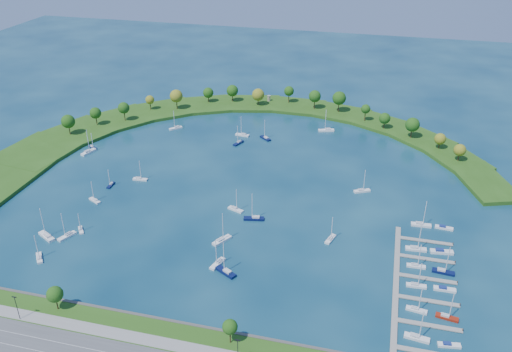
% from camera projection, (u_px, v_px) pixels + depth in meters
% --- Properties ---
extents(ground, '(700.00, 700.00, 0.00)m').
position_uv_depth(ground, '(244.00, 186.00, 276.70)').
color(ground, '#082B46').
rests_on(ground, ground).
extents(breakwater, '(286.74, 247.64, 2.00)m').
position_uv_depth(breakwater, '(193.00, 138.00, 328.02)').
color(breakwater, '#295316').
rests_on(breakwater, ground).
extents(breakwater_trees, '(236.53, 96.18, 14.35)m').
position_uv_depth(breakwater_trees, '(262.00, 106.00, 350.50)').
color(breakwater_trees, '#382314').
rests_on(breakwater_trees, breakwater).
extents(harbor_tower, '(2.60, 2.60, 4.04)m').
position_uv_depth(harbor_tower, '(269.00, 98.00, 381.53)').
color(harbor_tower, gray).
rests_on(harbor_tower, breakwater).
extents(dock_system, '(24.28, 82.00, 1.60)m').
position_uv_depth(dock_system, '(415.00, 287.00, 205.69)').
color(dock_system, gray).
rests_on(dock_system, ground).
extents(moored_boat_0, '(8.54, 5.92, 12.33)m').
position_uv_depth(moored_boat_0, '(362.00, 190.00, 270.98)').
color(moored_boat_0, white).
rests_on(moored_boat_0, ground).
extents(moored_boat_1, '(5.25, 6.11, 9.31)m').
position_uv_depth(moored_boat_1, '(81.00, 229.00, 239.98)').
color(moored_boat_1, white).
rests_on(moored_boat_1, ground).
extents(moored_boat_2, '(10.08, 7.26, 14.65)m').
position_uv_depth(moored_boat_2, '(47.00, 236.00, 235.23)').
color(moored_boat_2, white).
rests_on(moored_boat_2, ground).
extents(moored_boat_3, '(7.47, 5.25, 10.82)m').
position_uv_depth(moored_boat_3, '(95.00, 200.00, 262.70)').
color(moored_boat_3, white).
rests_on(moored_boat_3, ground).
extents(moored_boat_4, '(8.32, 5.05, 11.84)m').
position_uv_depth(moored_boat_4, '(236.00, 209.00, 255.30)').
color(moored_boat_4, white).
rests_on(moored_boat_4, ground).
extents(moored_boat_5, '(9.86, 7.11, 14.34)m').
position_uv_depth(moored_boat_5, '(226.00, 271.00, 213.37)').
color(moored_boat_5, '#0A1340').
rests_on(moored_boat_5, ground).
extents(moored_boat_6, '(10.27, 5.77, 14.56)m').
position_uv_depth(moored_boat_6, '(326.00, 130.00, 339.10)').
color(moored_boat_6, white).
rests_on(moored_boat_6, ground).
extents(moored_boat_7, '(4.76, 8.83, 12.51)m').
position_uv_depth(moored_boat_7, '(218.00, 263.00, 218.30)').
color(moored_boat_7, white).
rests_on(moored_boat_7, ground).
extents(moored_boat_8, '(4.36, 8.06, 11.41)m').
position_uv_depth(moored_boat_8, '(331.00, 238.00, 233.63)').
color(moored_boat_8, white).
rests_on(moored_boat_8, ground).
extents(moored_boat_9, '(5.56, 8.86, 12.64)m').
position_uv_depth(moored_boat_9, '(67.00, 235.00, 235.59)').
color(moored_boat_9, white).
rests_on(moored_boat_9, ground).
extents(moored_boat_10, '(8.09, 7.20, 12.48)m').
position_uv_depth(moored_boat_10, '(265.00, 138.00, 328.37)').
color(moored_boat_10, '#0A1340').
rests_on(moored_boat_10, ground).
extents(moored_boat_11, '(7.08, 9.56, 13.98)m').
position_uv_depth(moored_boat_11, '(222.00, 240.00, 232.60)').
color(moored_boat_11, white).
rests_on(moored_boat_11, ground).
extents(moored_boat_12, '(5.53, 10.27, 14.54)m').
position_uv_depth(moored_boat_12, '(88.00, 152.00, 310.94)').
color(moored_boat_12, white).
rests_on(moored_boat_12, ground).
extents(moored_boat_13, '(5.09, 8.44, 12.01)m').
position_uv_depth(moored_boat_13, '(238.00, 142.00, 322.28)').
color(moored_boat_13, '#0A1340').
rests_on(moored_boat_13, ground).
extents(moored_boat_14, '(6.84, 4.74, 9.89)m').
position_uv_depth(moored_boat_14, '(93.00, 147.00, 316.95)').
color(moored_boat_14, '#0A1340').
rests_on(moored_boat_14, ground).
extents(moored_boat_15, '(9.80, 4.51, 13.90)m').
position_uv_depth(moored_boat_15, '(254.00, 218.00, 248.10)').
color(moored_boat_15, '#0A1340').
rests_on(moored_boat_15, ground).
extents(moored_boat_16, '(2.08, 6.63, 9.65)m').
position_uv_depth(moored_boat_16, '(111.00, 184.00, 276.58)').
color(moored_boat_16, '#0A1340').
rests_on(moored_boat_16, ground).
extents(moored_boat_17, '(6.44, 7.34, 11.27)m').
position_uv_depth(moored_boat_17, '(39.00, 257.00, 221.69)').
color(moored_boat_17, white).
rests_on(moored_boat_17, ground).
extents(moored_boat_18, '(7.86, 2.73, 11.35)m').
position_uv_depth(moored_boat_18, '(140.00, 179.00, 282.05)').
color(moored_boat_18, white).
rests_on(moored_boat_18, ground).
extents(moored_boat_19, '(8.81, 3.21, 12.68)m').
position_uv_depth(moored_boat_19, '(242.00, 134.00, 332.79)').
color(moored_boat_19, white).
rests_on(moored_boat_19, ground).
extents(moored_boat_20, '(7.69, 7.81, 12.59)m').
position_uv_depth(moored_boat_20, '(176.00, 128.00, 342.41)').
color(moored_boat_20, white).
rests_on(moored_boat_20, ground).
extents(docked_boat_0, '(8.76, 3.45, 12.54)m').
position_uv_depth(docked_boat_0, '(417.00, 337.00, 182.13)').
color(docked_boat_0, white).
rests_on(docked_boat_0, ground).
extents(docked_boat_1, '(7.80, 3.25, 1.54)m').
position_uv_depth(docked_boat_1, '(449.00, 345.00, 179.40)').
color(docked_boat_1, white).
rests_on(docked_boat_1, ground).
extents(docked_boat_2, '(7.77, 3.21, 11.09)m').
position_uv_depth(docked_boat_2, '(416.00, 309.00, 194.27)').
color(docked_boat_2, white).
rests_on(docked_boat_2, ground).
extents(docked_boat_3, '(8.19, 3.50, 11.66)m').
position_uv_depth(docked_boat_3, '(447.00, 317.00, 190.88)').
color(docked_boat_3, maroon).
rests_on(docked_boat_3, ground).
extents(docked_boat_4, '(7.74, 2.48, 11.25)m').
position_uv_depth(docked_boat_4, '(416.00, 285.00, 206.18)').
color(docked_boat_4, white).
rests_on(docked_boat_4, ground).
extents(docked_boat_5, '(8.34, 2.47, 1.69)m').
position_uv_depth(docked_boat_5, '(444.00, 289.00, 204.45)').
color(docked_boat_5, white).
rests_on(docked_boat_5, ground).
extents(docked_boat_6, '(7.57, 2.28, 11.07)m').
position_uv_depth(docked_boat_6, '(416.00, 265.00, 216.92)').
color(docked_boat_6, white).
rests_on(docked_boat_6, ground).
extents(docked_boat_7, '(8.88, 3.27, 12.77)m').
position_uv_depth(docked_boat_7, '(443.00, 271.00, 213.57)').
color(docked_boat_7, '#0A1340').
rests_on(docked_boat_7, ground).
extents(docked_boat_8, '(8.90, 3.05, 12.87)m').
position_uv_depth(docked_boat_8, '(416.00, 248.00, 227.17)').
color(docked_boat_8, white).
rests_on(docked_boat_8, ground).
extents(docked_boat_9, '(9.75, 3.88, 1.94)m').
position_uv_depth(docked_boat_9, '(441.00, 252.00, 225.46)').
color(docked_boat_9, white).
rests_on(docked_boat_9, ground).
extents(docked_boat_10, '(9.04, 2.85, 13.15)m').
position_uv_depth(docked_boat_10, '(421.00, 224.00, 243.49)').
color(docked_boat_10, white).
rests_on(docked_boat_10, ground).
extents(docked_boat_11, '(8.08, 2.85, 1.62)m').
position_uv_depth(docked_boat_11, '(444.00, 228.00, 241.64)').
color(docked_boat_11, white).
rests_on(docked_boat_11, ground).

